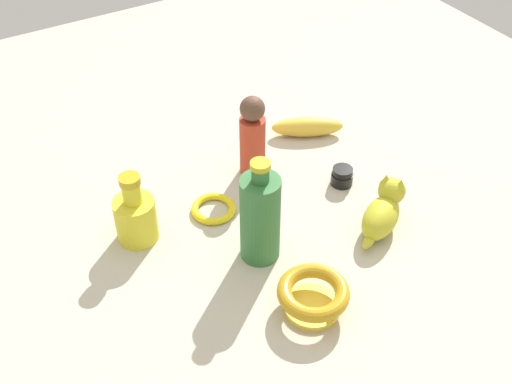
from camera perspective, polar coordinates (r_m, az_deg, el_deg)
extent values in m
plane|color=#BCB29E|center=(1.28, 0.00, -2.29)|extent=(2.00, 2.00, 0.00)
cylinder|color=#306B35|center=(1.15, 0.36, -2.37)|extent=(0.07, 0.07, 0.18)
cylinder|color=#306B35|center=(1.08, 0.38, 1.57)|extent=(0.03, 0.03, 0.03)
cylinder|color=gold|center=(1.07, 0.39, 2.38)|extent=(0.04, 0.04, 0.01)
cylinder|color=gold|center=(1.23, -10.47, -2.40)|extent=(0.08, 0.08, 0.09)
cylinder|color=gold|center=(1.19, -10.86, -0.07)|extent=(0.03, 0.03, 0.04)
cylinder|color=gold|center=(1.17, -11.03, 1.02)|extent=(0.04, 0.04, 0.01)
ellipsoid|color=gold|center=(1.25, 10.87, -2.23)|extent=(0.13, 0.11, 0.07)
sphere|color=gold|center=(1.27, 11.82, 0.10)|extent=(0.05, 0.05, 0.05)
cone|color=gold|center=(1.26, 11.35, 1.08)|extent=(0.02, 0.02, 0.02)
cone|color=gold|center=(1.25, 12.57, 0.66)|extent=(0.02, 0.02, 0.02)
ellipsoid|color=gold|center=(1.23, 9.93, -4.14)|extent=(0.05, 0.04, 0.02)
ellipsoid|color=gold|center=(1.49, 4.52, 5.72)|extent=(0.17, 0.12, 0.04)
cylinder|color=#BB3825|center=(1.35, -0.31, 4.08)|extent=(0.06, 0.06, 0.13)
sphere|color=brown|center=(1.30, -0.32, 7.32)|extent=(0.05, 0.05, 0.05)
cylinder|color=black|center=(1.36, 7.63, 1.08)|extent=(0.05, 0.05, 0.03)
cylinder|color=gold|center=(1.35, 7.67, 1.42)|extent=(0.04, 0.04, 0.00)
cylinder|color=black|center=(1.35, 7.70, 1.71)|extent=(0.04, 0.04, 0.01)
torus|color=yellow|center=(1.29, -3.75, -1.48)|extent=(0.09, 0.09, 0.01)
cylinder|color=yellow|center=(1.13, 4.94, -9.97)|extent=(0.10, 0.10, 0.01)
torus|color=#B98A17|center=(1.10, 5.05, -8.74)|extent=(0.12, 0.12, 0.03)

